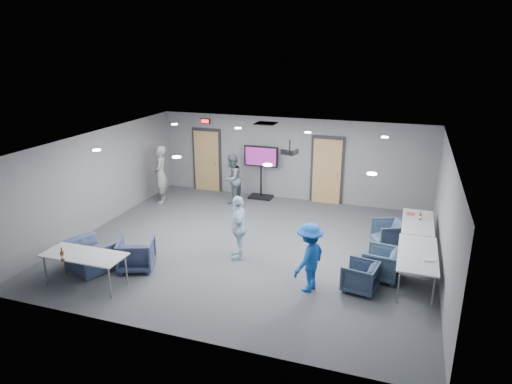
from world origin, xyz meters
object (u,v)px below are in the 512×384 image
(person_d, at_px, (309,257))
(chair_right_a, at_px, (389,234))
(bottle_front, at_px, (62,256))
(tv_stand, at_px, (261,169))
(bottle_right, at_px, (420,217))
(chair_right_b, at_px, (381,263))
(projector, at_px, (290,151))
(person_a, at_px, (161,174))
(chair_front_b, at_px, (88,256))
(table_front_left, at_px, (84,256))
(table_right_b, at_px, (418,255))
(person_b, at_px, (232,179))
(chair_right_c, at_px, (360,277))
(table_right_a, at_px, (418,223))
(person_c, at_px, (239,227))
(chair_front_a, at_px, (136,254))

(person_d, bearing_deg, chair_right_a, 170.47)
(bottle_front, xyz_separation_m, tv_stand, (1.91, 7.15, 0.16))
(bottle_front, xyz_separation_m, bottle_right, (6.91, 4.76, -0.03))
(chair_right_b, distance_m, bottle_right, 2.18)
(chair_right_a, bearing_deg, projector, -105.61)
(person_a, height_order, person_d, person_a)
(chair_front_b, bearing_deg, bottle_front, 126.43)
(table_front_left, bearing_deg, tv_stand, 75.48)
(bottle_right, bearing_deg, table_right_b, -91.38)
(person_b, xyz_separation_m, chair_right_c, (4.59, -4.34, -0.49))
(person_d, bearing_deg, chair_right_b, 144.99)
(chair_right_c, distance_m, bottle_front, 6.14)
(table_right_b, distance_m, tv_stand, 6.65)
(table_right_a, relative_size, table_right_b, 0.92)
(chair_front_b, distance_m, table_right_b, 7.31)
(chair_right_a, distance_m, table_right_a, 0.75)
(person_a, height_order, tv_stand, person_a)
(chair_right_b, xyz_separation_m, bottle_right, (0.77, 1.99, 0.46))
(bottle_front, bearing_deg, chair_front_b, 103.07)
(table_right_b, bearing_deg, bottle_right, -1.38)
(table_right_a, relative_size, bottle_front, 6.00)
(table_right_a, bearing_deg, chair_right_a, 103.97)
(person_a, relative_size, bottle_front, 6.30)
(person_c, xyz_separation_m, projector, (0.86, 1.36, 1.61))
(person_c, distance_m, table_front_left, 3.48)
(chair_front_a, relative_size, table_front_left, 0.45)
(table_right_a, xyz_separation_m, projector, (-3.20, -0.56, 1.72))
(person_d, height_order, chair_front_a, person_d)
(chair_front_a, xyz_separation_m, table_right_b, (6.07, 1.32, 0.33))
(person_d, bearing_deg, bottle_right, 163.13)
(chair_right_b, bearing_deg, bottle_right, 166.64)
(chair_front_a, relative_size, tv_stand, 0.45)
(chair_right_a, bearing_deg, chair_right_c, -35.20)
(table_front_left, height_order, tv_stand, tv_stand)
(bottle_right, relative_size, tv_stand, 0.13)
(chair_front_a, height_order, table_right_b, table_right_b)
(tv_stand, bearing_deg, table_front_left, -104.27)
(tv_stand, bearing_deg, bottle_right, -25.56)
(person_c, bearing_deg, chair_front_a, -77.26)
(person_a, relative_size, chair_right_a, 2.43)
(chair_front_b, height_order, projector, projector)
(tv_stand, bearing_deg, table_right_a, -27.00)
(person_d, bearing_deg, table_right_b, 133.68)
(person_a, relative_size, table_right_a, 1.05)
(person_c, xyz_separation_m, chair_right_b, (3.33, 0.07, -0.44))
(bottle_right, bearing_deg, chair_right_b, -111.22)
(chair_right_a, xyz_separation_m, tv_stand, (-4.30, 2.68, 0.65))
(person_a, relative_size, person_c, 1.19)
(chair_right_b, distance_m, table_front_left, 6.41)
(chair_right_b, height_order, bottle_front, bottle_front)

